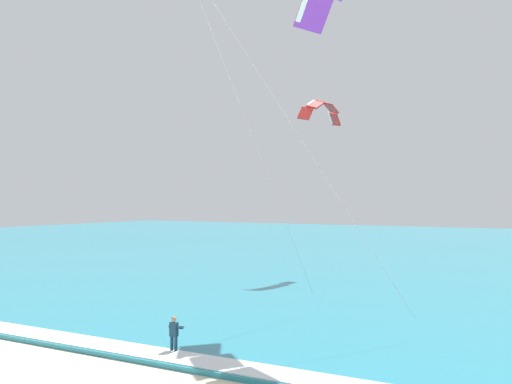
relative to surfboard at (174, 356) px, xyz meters
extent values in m
cube|color=teal|center=(-1.40, 58.36, 0.07)|extent=(200.00, 120.00, 0.20)
cube|color=white|center=(-1.40, -0.64, 0.19)|extent=(200.00, 1.65, 0.04)
ellipsoid|color=#E04C38|center=(0.00, 0.00, 0.00)|extent=(0.55, 1.43, 0.05)
cube|color=black|center=(0.00, 0.25, 0.04)|extent=(0.16, 0.07, 0.04)
cube|color=black|center=(0.00, -0.25, 0.04)|extent=(0.16, 0.07, 0.04)
cylinder|color=#143347|center=(-0.10, -0.01, 0.39)|extent=(0.14, 0.14, 0.84)
cylinder|color=#143347|center=(0.10, 0.01, 0.39)|extent=(0.14, 0.14, 0.84)
cube|color=#143347|center=(0.00, 0.00, 1.11)|extent=(0.35, 0.23, 0.60)
sphere|color=#9E704C|center=(0.00, 0.00, 1.55)|extent=(0.22, 0.22, 0.22)
cylinder|color=#143347|center=(-0.19, 0.15, 1.16)|extent=(0.13, 0.51, 0.22)
cylinder|color=#143347|center=(0.17, 0.17, 1.16)|extent=(0.13, 0.51, 0.22)
cylinder|color=black|center=(-0.03, 0.38, 1.16)|extent=(0.55, 0.08, 0.04)
cube|color=#3F3F42|center=(-0.01, 0.12, 0.89)|extent=(0.13, 0.09, 0.10)
cube|color=purple|center=(1.60, 10.84, 17.34)|extent=(2.38, 1.94, 2.18)
cube|color=white|center=(1.26, 10.23, 17.67)|extent=(1.28, 0.87, 1.78)
cylinder|color=#B2B2B7|center=(4.20, 3.72, 9.26)|extent=(8.37, 6.72, 16.18)
cylinder|color=#B2B2B7|center=(0.81, 5.61, 9.26)|extent=(1.59, 10.48, 16.18)
cube|color=red|center=(-5.05, 24.06, 13.71)|extent=(1.13, 0.93, 1.28)
cube|color=white|center=(-5.45, 24.13, 13.90)|extent=(0.29, 0.77, 1.05)
cube|color=red|center=(-4.60, 24.99, 14.53)|extent=(1.18, 1.16, 0.99)
cube|color=white|center=(-5.01, 25.06, 14.73)|extent=(0.35, 1.07, 0.68)
cube|color=red|center=(-4.29, 26.24, 14.83)|extent=(1.19, 1.38, 0.48)
cube|color=white|center=(-4.70, 26.31, 15.02)|extent=(0.38, 1.18, 0.16)
cube|color=red|center=(-4.18, 27.52, 14.53)|extent=(1.15, 1.44, 0.99)
cube|color=white|center=(-4.58, 27.59, 14.73)|extent=(0.36, 1.11, 0.68)
cube|color=red|center=(-4.29, 28.55, 13.71)|extent=(1.08, 1.23, 1.28)
cube|color=white|center=(-4.70, 28.61, 13.90)|extent=(0.30, 0.81, 1.05)
camera|label=1|loc=(15.33, -19.81, 6.62)|focal=41.08mm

